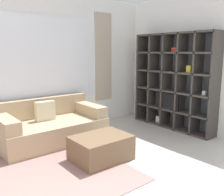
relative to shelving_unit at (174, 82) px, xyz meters
name	(u,v)px	position (x,y,z in m)	size (l,w,h in m)	color
wall_back	(33,64)	(-2.43, 1.36, 0.39)	(6.36, 0.11, 2.70)	white
wall_right	(193,63)	(0.18, -0.28, 0.39)	(0.07, 4.43, 2.70)	white
area_rug	(29,181)	(-3.22, -0.31, -0.96)	(2.50, 1.93, 0.01)	gray
shelving_unit	(174,82)	(0.00, 0.00, 0.00)	(0.35, 1.85, 1.95)	#515660
couch_main	(50,126)	(-2.38, 0.84, -0.69)	(1.80, 0.97, 0.74)	tan
ottoman	(101,148)	(-2.15, -0.37, -0.78)	(0.82, 0.61, 0.37)	brown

